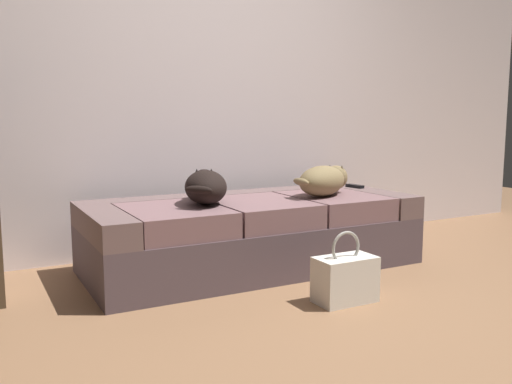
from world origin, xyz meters
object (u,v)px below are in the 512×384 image
(tv_remote, at_px, (355,186))
(handbag, at_px, (345,278))
(dog_tan, at_px, (324,180))
(couch, at_px, (252,233))
(dog_dark, at_px, (205,186))

(tv_remote, bearing_deg, handbag, -138.61)
(dog_tan, height_order, tv_remote, dog_tan)
(couch, xyz_separation_m, handbag, (0.11, -0.83, -0.10))
(dog_dark, xyz_separation_m, tv_remote, (1.26, 0.16, -0.09))
(handbag, bearing_deg, dog_tan, 62.71)
(couch, distance_m, dog_tan, 0.60)
(couch, xyz_separation_m, dog_dark, (-0.33, -0.02, 0.33))
(dog_tan, relative_size, tv_remote, 3.71)
(couch, relative_size, dog_tan, 3.75)
(dog_tan, bearing_deg, dog_dark, 175.18)
(dog_tan, distance_m, tv_remote, 0.50)
(handbag, bearing_deg, couch, 97.67)
(couch, height_order, dog_tan, dog_tan)
(dog_dark, distance_m, dog_tan, 0.83)
(dog_tan, relative_size, handbag, 1.47)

